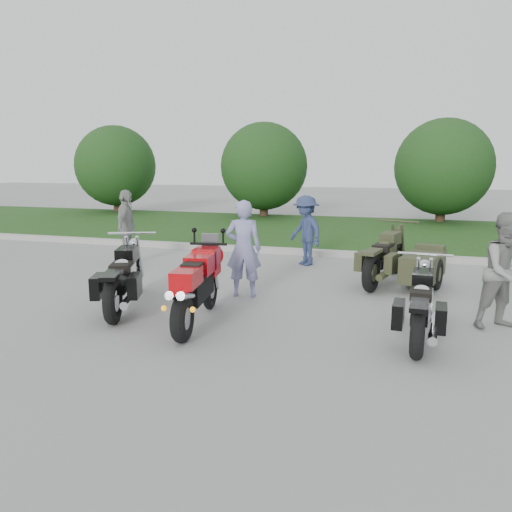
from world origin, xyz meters
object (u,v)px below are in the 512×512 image
(person_stripe, at_px, (244,249))
(person_denim, at_px, (306,231))
(cruiser_right, at_px, (421,308))
(person_grey, at_px, (507,271))
(sportbike_red, at_px, (196,285))
(cruiser_left, at_px, (124,280))
(person_back, at_px, (127,228))
(cruiser_sidecar, at_px, (406,263))

(person_stripe, height_order, person_denim, person_stripe)
(cruiser_right, distance_m, person_grey, 1.52)
(sportbike_red, height_order, person_stripe, person_stripe)
(cruiser_right, height_order, person_stripe, person_stripe)
(cruiser_left, height_order, cruiser_right, cruiser_left)
(cruiser_left, xyz_separation_m, person_denim, (2.20, 4.39, 0.33))
(sportbike_red, relative_size, cruiser_left, 0.93)
(cruiser_right, height_order, person_back, person_back)
(person_back, bearing_deg, sportbike_red, -151.12)
(person_grey, bearing_deg, person_stripe, 142.12)
(sportbike_red, xyz_separation_m, cruiser_right, (3.20, 0.28, -0.17))
(person_stripe, xyz_separation_m, person_denim, (0.54, 3.06, -0.06))
(sportbike_red, height_order, cruiser_left, sportbike_red)
(person_denim, bearing_deg, person_grey, -2.03)
(cruiser_sidecar, bearing_deg, cruiser_left, -133.29)
(cruiser_sidecar, xyz_separation_m, person_denim, (-2.29, 1.44, 0.36))
(sportbike_red, relative_size, person_denim, 1.37)
(person_stripe, bearing_deg, person_denim, -111.83)
(cruiser_left, xyz_separation_m, cruiser_sidecar, (4.49, 2.95, -0.03))
(person_stripe, relative_size, person_back, 0.99)
(person_grey, bearing_deg, cruiser_right, -173.51)
(cruiser_left, relative_size, person_grey, 1.41)
(person_stripe, distance_m, person_back, 3.98)
(person_denim, bearing_deg, person_back, -120.91)
(sportbike_red, xyz_separation_m, person_denim, (0.71, 4.81, 0.20))
(cruiser_left, bearing_deg, person_stripe, 18.92)
(cruiser_left, relative_size, person_back, 1.36)
(cruiser_right, relative_size, cruiser_sidecar, 0.92)
(person_grey, bearing_deg, person_denim, 105.28)
(cruiser_sidecar, height_order, person_grey, person_grey)
(cruiser_left, xyz_separation_m, person_grey, (5.87, 0.74, 0.36))
(person_denim, bearing_deg, person_stripe, -57.15)
(cruiser_sidecar, distance_m, person_denim, 2.73)
(cruiser_sidecar, height_order, person_denim, person_denim)
(cruiser_left, distance_m, person_grey, 5.92)
(cruiser_right, bearing_deg, person_back, 156.35)
(cruiser_sidecar, relative_size, person_stripe, 1.43)
(person_denim, distance_m, person_back, 4.21)
(cruiser_sidecar, bearing_deg, person_stripe, -136.87)
(person_stripe, height_order, person_back, person_back)
(person_stripe, relative_size, person_denim, 1.07)
(cruiser_left, relative_size, person_denim, 1.47)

